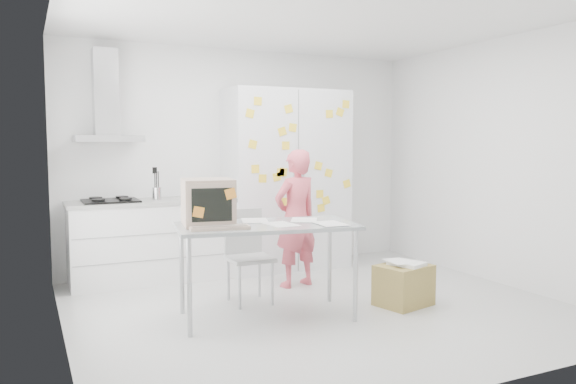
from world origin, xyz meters
name	(u,v)px	position (x,y,z in m)	size (l,w,h in m)	color
floor	(319,308)	(0.00, 0.00, -0.01)	(4.50, 4.00, 0.02)	silver
walls	(286,163)	(0.00, 0.72, 1.35)	(4.52, 4.01, 2.70)	white
ceiling	(320,17)	(0.00, 0.00, 2.70)	(4.50, 4.00, 0.02)	white
counter_run	(153,239)	(-1.20, 1.70, 0.47)	(1.84, 0.63, 1.28)	white
range_hood	(106,106)	(-1.65, 1.84, 1.96)	(0.70, 0.48, 1.01)	silver
tall_cabinet	(287,180)	(0.45, 1.67, 1.10)	(1.50, 0.68, 2.20)	silver
person	(296,218)	(0.15, 0.81, 0.74)	(0.54, 0.36, 1.49)	#E05765
desk	(230,213)	(-0.88, 0.01, 0.94)	(1.67, 1.02, 1.24)	#939B9D
chair	(247,250)	(-0.54, 0.48, 0.51)	(0.41, 0.41, 0.90)	#AFAEAC
cardboard_box	(404,284)	(0.77, -0.29, 0.20)	(0.57, 0.50, 0.43)	#9F8945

